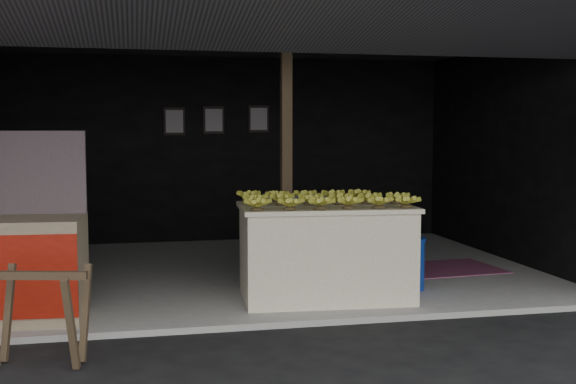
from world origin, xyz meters
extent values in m
plane|color=black|center=(0.00, 0.00, 0.00)|extent=(80.00, 80.00, 0.00)
cube|color=gray|center=(0.00, 2.50, 0.03)|extent=(7.00, 5.00, 0.06)
cube|color=black|center=(0.00, 5.00, 1.51)|extent=(7.00, 0.15, 2.90)
cube|color=black|center=(3.50, 2.50, 1.51)|extent=(0.15, 5.00, 2.90)
cube|color=#232326|center=(0.00, 2.50, 2.96)|extent=(7.20, 5.20, 0.12)
cube|color=#232326|center=(0.00, -0.95, 2.73)|extent=(7.40, 2.47, 0.48)
cube|color=#503E28|center=(0.30, 1.90, 1.49)|extent=(0.12, 0.12, 2.85)
cube|color=white|center=(0.48, 0.82, 0.52)|extent=(1.74, 1.12, 0.92)
cube|color=white|center=(0.48, 0.82, 1.00)|extent=(1.81, 1.18, 0.04)
cube|color=white|center=(0.44, 1.61, 0.55)|extent=(0.94, 0.68, 0.99)
cube|color=navy|center=(0.44, 1.30, 0.60)|extent=(0.69, 0.09, 0.30)
cube|color=#B21414|center=(0.44, 1.30, 0.26)|extent=(0.44, 0.06, 0.10)
cube|color=#503E28|center=(-1.90, -0.88, 0.38)|extent=(0.11, 0.28, 0.73)
cube|color=#503E28|center=(-2.40, -0.39, 0.38)|extent=(0.11, 0.28, 0.73)
cube|color=#503E28|center=(-1.81, -0.53, 0.38)|extent=(0.11, 0.28, 0.73)
cube|color=#503E28|center=(-2.15, -0.64, 0.70)|extent=(0.75, 0.23, 0.06)
cylinder|color=navy|center=(1.46, 1.03, 0.33)|extent=(0.36, 0.36, 0.54)
cylinder|color=#091333|center=(1.64, 2.08, 0.27)|extent=(0.03, 0.03, 0.41)
cylinder|color=#091333|center=(1.93, 2.19, 0.27)|extent=(0.03, 0.03, 0.41)
cylinder|color=#091333|center=(1.54, 2.38, 0.27)|extent=(0.03, 0.03, 0.41)
cylinder|color=#091333|center=(1.83, 2.48, 0.27)|extent=(0.03, 0.03, 0.41)
cube|color=#091333|center=(1.73, 2.28, 0.47)|extent=(0.50, 0.50, 0.04)
cube|color=#091333|center=(1.68, 2.45, 0.68)|extent=(0.38, 0.17, 0.42)
cube|color=maroon|center=(2.25, 2.01, 0.07)|extent=(1.59, 1.13, 0.01)
cube|color=black|center=(-0.80, 4.90, 1.91)|extent=(0.32, 0.03, 0.42)
cube|color=#4C4C59|center=(-0.80, 4.88, 1.91)|extent=(0.26, 0.02, 0.34)
cube|color=black|center=(-0.20, 4.90, 1.93)|extent=(0.32, 0.03, 0.42)
cube|color=#4C4C59|center=(-0.20, 4.88, 1.93)|extent=(0.26, 0.02, 0.34)
cube|color=black|center=(0.50, 4.90, 1.95)|extent=(0.32, 0.03, 0.42)
cube|color=#4C4C59|center=(0.50, 4.88, 1.95)|extent=(0.26, 0.02, 0.34)
camera|label=1|loc=(-1.43, -6.23, 1.79)|focal=45.00mm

